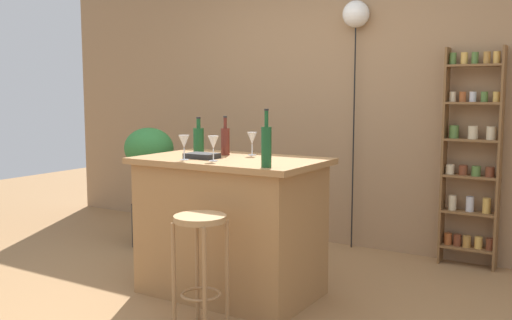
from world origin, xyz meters
TOP-DOWN VIEW (x-y plane):
  - ground at (0.00, 0.00)m, footprint 12.00×12.00m
  - back_wall at (0.00, 1.95)m, footprint 6.40×0.10m
  - kitchen_counter at (0.00, 0.30)m, footprint 1.25×0.76m
  - bar_stool at (0.21, -0.32)m, footprint 0.30×0.30m
  - spice_shelf at (1.26, 1.81)m, footprint 0.44×0.14m
  - plant_stool at (-1.31, 0.94)m, footprint 0.34×0.34m
  - potted_plant at (-1.31, 0.94)m, footprint 0.46×0.41m
  - bottle_vinegar at (0.45, 0.01)m, footprint 0.06×0.06m
  - bottle_wine_red at (-0.42, 0.50)m, footprint 0.08×0.08m
  - bottle_sauce_amber at (-0.13, 0.43)m, footprint 0.06×0.06m
  - wine_glass_left at (0.01, 0.10)m, footprint 0.07×0.07m
  - wine_glass_center at (0.04, 0.52)m, footprint 0.07×0.07m
  - wine_glass_right at (-0.19, 0.05)m, footprint 0.07×0.07m
  - cookbook at (-0.15, 0.18)m, footprint 0.21×0.16m
  - pendant_globe_light at (0.26, 1.84)m, footprint 0.23×0.23m

SIDE VIEW (x-z plane):
  - ground at x=0.00m, z-range 0.00..0.00m
  - plant_stool at x=-1.31m, z-range 0.00..0.38m
  - kitchen_counter at x=0.00m, z-range 0.00..0.95m
  - bar_stool at x=0.21m, z-range 0.16..0.84m
  - potted_plant at x=-1.31m, z-range 0.46..1.15m
  - spice_shelf at x=1.26m, z-range 0.00..1.73m
  - cookbook at x=-0.15m, z-range 0.94..0.98m
  - bottle_wine_red at x=-0.42m, z-range 0.91..1.17m
  - bottle_sauce_amber at x=-0.13m, z-range 0.91..1.18m
  - wine_glass_left at x=0.01m, z-range 0.98..1.14m
  - wine_glass_center at x=0.04m, z-range 0.98..1.14m
  - wine_glass_right at x=-0.19m, z-range 0.98..1.14m
  - bottle_vinegar at x=0.45m, z-range 0.90..1.25m
  - back_wall at x=0.00m, z-range 0.00..2.80m
  - pendant_globe_light at x=0.26m, z-range 0.94..3.11m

